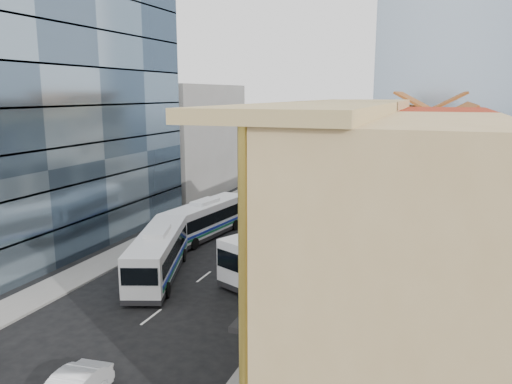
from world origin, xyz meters
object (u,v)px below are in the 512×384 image
at_px(shophouse_tan, 398,264).
at_px(bus_left_near, 158,253).
at_px(bus_left_far, 205,218).
at_px(bus_right, 290,247).
at_px(office_tower, 41,69).

height_order(shophouse_tan, bus_left_near, shophouse_tan).
xyz_separation_m(bus_left_far, bus_right, (9.82, -6.03, 0.16)).
xyz_separation_m(shophouse_tan, bus_right, (-8.50, 13.19, -4.08)).
bearing_deg(bus_left_near, office_tower, 140.26).
relative_size(bus_left_far, bus_right, 0.92).
bearing_deg(bus_left_far, bus_right, -24.11).
height_order(shophouse_tan, bus_left_far, shophouse_tan).
bearing_deg(office_tower, bus_left_near, -20.08).
bearing_deg(bus_left_near, bus_left_far, 77.58).
relative_size(shophouse_tan, bus_right, 1.17).
relative_size(shophouse_tan, bus_left_far, 1.28).
xyz_separation_m(bus_left_near, bus_left_far, (-1.31, 10.33, -0.03)).
bearing_deg(bus_left_near, shophouse_tan, -47.24).
bearing_deg(bus_right, bus_left_near, -128.52).
bearing_deg(shophouse_tan, office_tower, 155.70).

